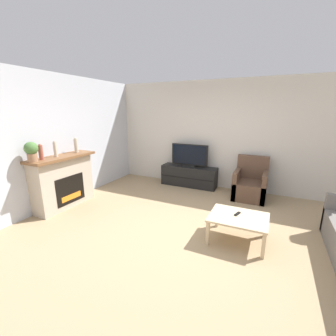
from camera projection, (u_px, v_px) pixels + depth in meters
ground_plane at (192, 232)px, 3.74m from camera, size 24.00×24.00×0.00m
wall_back at (227, 136)px, 5.60m from camera, size 12.00×0.06×2.70m
wall_left at (56, 141)px, 4.64m from camera, size 0.06×12.00×2.70m
fireplace at (63, 181)px, 4.64m from camera, size 0.50×1.37×1.08m
mantel_vase_left at (41, 152)px, 4.11m from camera, size 0.08×0.08×0.30m
mantel_vase_centre_left at (55, 149)px, 4.38m from camera, size 0.07×0.07×0.31m
mantel_vase_right at (76, 145)px, 4.82m from camera, size 0.08×0.08×0.33m
potted_plant at (31, 151)px, 3.94m from camera, size 0.23×0.23×0.35m
tv_stand at (189, 176)px, 5.99m from camera, size 1.46×0.42×0.53m
tv at (189, 156)px, 5.85m from camera, size 0.98×0.18×0.59m
armchair at (250, 185)px, 5.15m from camera, size 0.70×0.76×0.95m
coffee_table at (238, 219)px, 3.42m from camera, size 0.85×0.68×0.41m
remote at (237, 214)px, 3.47m from camera, size 0.08×0.16×0.02m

